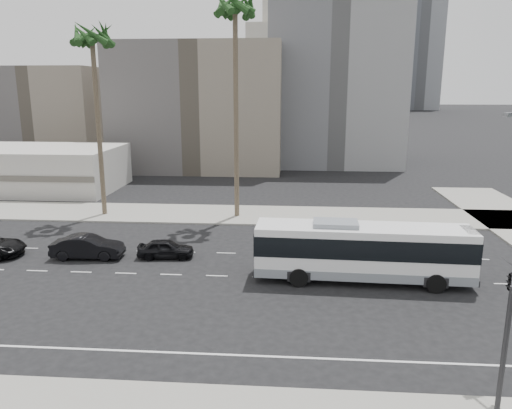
# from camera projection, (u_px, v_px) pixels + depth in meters

# --- Properties ---
(ground) EXTENTS (700.00, 700.00, 0.00)m
(ground) POSITION_uv_depth(u_px,v_px,m) (263.00, 277.00, 31.38)
(ground) COLOR black
(ground) RESTS_ON ground
(sidewalk_north) EXTENTS (120.00, 7.00, 0.15)m
(sidewalk_north) POSITION_uv_depth(u_px,v_px,m) (273.00, 215.00, 46.40)
(sidewalk_north) COLOR gray
(sidewalk_north) RESTS_ON ground
(commercial_low) EXTENTS (22.00, 12.16, 5.00)m
(commercial_low) POSITION_uv_depth(u_px,v_px,m) (24.00, 168.00, 58.20)
(commercial_low) COLOR #BCB7AF
(commercial_low) RESTS_ON ground
(midrise_beige_west) EXTENTS (24.00, 18.00, 18.00)m
(midrise_beige_west) POSITION_uv_depth(u_px,v_px,m) (202.00, 107.00, 73.83)
(midrise_beige_west) COLOR #635E59
(midrise_beige_west) RESTS_ON ground
(midrise_gray_center) EXTENTS (20.00, 20.00, 26.00)m
(midrise_gray_center) POSITION_uv_depth(u_px,v_px,m) (333.00, 80.00, 78.24)
(midrise_gray_center) COLOR slate
(midrise_gray_center) RESTS_ON ground
(midrise_beige_far) EXTENTS (18.00, 16.00, 15.00)m
(midrise_beige_far) POSITION_uv_depth(u_px,v_px,m) (52.00, 115.00, 80.92)
(midrise_beige_far) COLOR #635E59
(midrise_beige_far) RESTS_ON ground
(civic_tower) EXTENTS (42.00, 42.00, 129.00)m
(civic_tower) POSITION_uv_depth(u_px,v_px,m) (288.00, 37.00, 265.11)
(civic_tower) COLOR beige
(civic_tower) RESTS_ON ground
(highrise_right) EXTENTS (26.00, 26.00, 70.00)m
(highrise_right) POSITION_uv_depth(u_px,v_px,m) (382.00, 40.00, 243.17)
(highrise_right) COLOR slate
(highrise_right) RESTS_ON ground
(highrise_far) EXTENTS (22.00, 22.00, 60.00)m
(highrise_far) POSITION_uv_depth(u_px,v_px,m) (418.00, 54.00, 271.61)
(highrise_far) COLOR slate
(highrise_far) RESTS_ON ground
(city_bus) EXTENTS (13.34, 3.49, 3.81)m
(city_bus) POSITION_uv_depth(u_px,v_px,m) (362.00, 250.00, 30.43)
(city_bus) COLOR white
(city_bus) RESTS_ON ground
(car_a) EXTENTS (1.91, 4.07, 1.35)m
(car_a) POSITION_uv_depth(u_px,v_px,m) (166.00, 249.00, 34.87)
(car_a) COLOR black
(car_a) RESTS_ON ground
(car_b) EXTENTS (1.99, 5.08, 1.65)m
(car_b) POSITION_uv_depth(u_px,v_px,m) (88.00, 247.00, 34.78)
(car_b) COLOR black
(car_b) RESTS_ON ground
(traffic_signal) EXTENTS (2.55, 3.52, 5.51)m
(traffic_signal) POSITION_uv_depth(u_px,v_px,m) (512.00, 285.00, 18.38)
(traffic_signal) COLOR #262628
(traffic_signal) RESTS_ON ground
(palm_near) EXTENTS (5.92, 5.92, 19.89)m
(palm_near) POSITION_uv_depth(u_px,v_px,m) (235.00, 13.00, 41.88)
(palm_near) COLOR brown
(palm_near) RESTS_ON ground
(palm_mid) EXTENTS (5.66, 5.66, 17.46)m
(palm_mid) POSITION_uv_depth(u_px,v_px,m) (92.00, 42.00, 43.11)
(palm_mid) COLOR brown
(palm_mid) RESTS_ON ground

